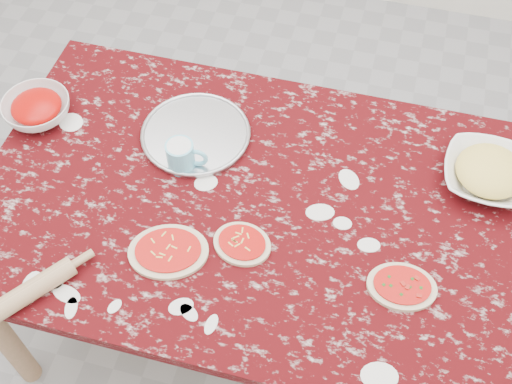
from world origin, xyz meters
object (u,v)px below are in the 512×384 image
at_px(worktable, 256,218).
at_px(cheese_bowl, 488,175).
at_px(sauce_bowl, 37,109).
at_px(pizza_tray, 196,135).
at_px(rolling_pin, 26,294).
at_px(flour_mug, 182,156).

height_order(worktable, cheese_bowl, cheese_bowl).
bearing_deg(sauce_bowl, pizza_tray, 5.46).
height_order(sauce_bowl, cheese_bowl, sauce_bowl).
relative_size(pizza_tray, cheese_bowl, 1.27).
bearing_deg(pizza_tray, rolling_pin, -111.16).
distance_m(sauce_bowl, rolling_pin, 0.64).
xyz_separation_m(worktable, rolling_pin, (-0.49, -0.44, 0.11)).
bearing_deg(sauce_bowl, worktable, -11.12).
height_order(worktable, pizza_tray, pizza_tray).
distance_m(pizza_tray, cheese_bowl, 0.87).
bearing_deg(worktable, cheese_bowl, 21.11).
xyz_separation_m(pizza_tray, cheese_bowl, (0.87, 0.05, 0.03)).
relative_size(sauce_bowl, flour_mug, 1.70).
xyz_separation_m(pizza_tray, sauce_bowl, (-0.50, -0.05, 0.03)).
bearing_deg(pizza_tray, cheese_bowl, 3.18).
distance_m(worktable, rolling_pin, 0.67).
bearing_deg(flour_mug, rolling_pin, -115.69).
bearing_deg(pizza_tray, sauce_bowl, -174.54).
relative_size(pizza_tray, rolling_pin, 1.23).
bearing_deg(worktable, flour_mug, 163.71).
xyz_separation_m(flour_mug, rolling_pin, (-0.25, -0.51, -0.02)).
height_order(worktable, sauce_bowl, sauce_bowl).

